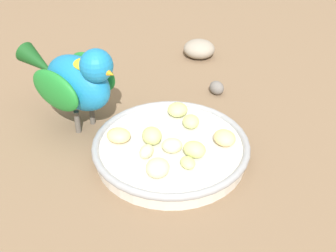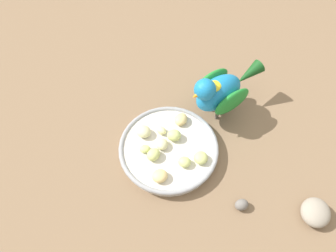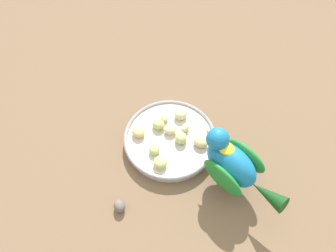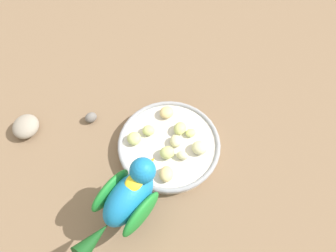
{
  "view_description": "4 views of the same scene",
  "coord_description": "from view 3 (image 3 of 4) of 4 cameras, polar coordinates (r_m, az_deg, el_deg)",
  "views": [
    {
      "loc": [
        0.23,
        -0.46,
        0.44
      ],
      "look_at": [
        -0.01,
        0.02,
        0.06
      ],
      "focal_mm": 48.6,
      "sensor_mm": 36.0,
      "label": 1
    },
    {
      "loc": [
        0.25,
        0.27,
        0.68
      ],
      "look_at": [
        -0.04,
        0.0,
        0.06
      ],
      "focal_mm": 33.52,
      "sensor_mm": 36.0,
      "label": 2
    },
    {
      "loc": [
        -0.24,
        0.35,
        0.65
      ],
      "look_at": [
        -0.01,
        0.03,
        0.07
      ],
      "focal_mm": 30.98,
      "sensor_mm": 36.0,
      "label": 3
    },
    {
      "loc": [
        -0.34,
        -0.12,
        0.7
      ],
      "look_at": [
        0.01,
        0.04,
        0.05
      ],
      "focal_mm": 35.41,
      "sensor_mm": 36.0,
      "label": 4
    }
  ],
  "objects": [
    {
      "name": "pebble_0",
      "position": [
        0.68,
        -9.54,
        -15.27
      ],
      "size": [
        0.04,
        0.04,
        0.03
      ],
      "primitive_type": "ellipsoid",
      "rotation": [
        0.0,
        0.0,
        5.79
      ],
      "color": "slate",
      "rests_on": "ground_plane"
    },
    {
      "name": "apple_piece_7",
      "position": [
        0.71,
        -2.72,
        -4.62
      ],
      "size": [
        0.04,
        0.04,
        0.02
      ],
      "primitive_type": "ellipsoid",
      "rotation": [
        0.0,
        0.0,
        2.02
      ],
      "color": "#C6D17A",
      "rests_on": "feeding_bowl"
    },
    {
      "name": "parrot",
      "position": [
        0.64,
        12.64,
        -7.29
      ],
      "size": [
        0.22,
        0.12,
        0.15
      ],
      "rotation": [
        0.0,
        0.0,
        -0.21
      ],
      "color": "#59544C",
      "rests_on": "ground_plane"
    },
    {
      "name": "apple_piece_5",
      "position": [
        0.74,
        -5.83,
        -1.14
      ],
      "size": [
        0.05,
        0.04,
        0.02
      ],
      "primitive_type": "ellipsoid",
      "rotation": [
        0.0,
        0.0,
        5.76
      ],
      "color": "#E5C67F",
      "rests_on": "feeding_bowl"
    },
    {
      "name": "feeding_bowl",
      "position": [
        0.74,
        0.38,
        -2.54
      ],
      "size": [
        0.24,
        0.24,
        0.03
      ],
      "color": "beige",
      "rests_on": "ground_plane"
    },
    {
      "name": "apple_piece_3",
      "position": [
        0.74,
        3.39,
        -0.35
      ],
      "size": [
        0.02,
        0.03,
        0.02
      ],
      "primitive_type": "ellipsoid",
      "rotation": [
        0.0,
        0.0,
        4.76
      ],
      "color": "beige",
      "rests_on": "feeding_bowl"
    },
    {
      "name": "apple_piece_8",
      "position": [
        0.77,
        2.22,
        2.53
      ],
      "size": [
        0.04,
        0.04,
        0.02
      ],
      "primitive_type": "ellipsoid",
      "rotation": [
        0.0,
        0.0,
        4.84
      ],
      "color": "beige",
      "rests_on": "feeding_bowl"
    },
    {
      "name": "apple_piece_9",
      "position": [
        0.74,
        -1.88,
        0.32
      ],
      "size": [
        0.03,
        0.03,
        0.02
      ],
      "primitive_type": "ellipsoid",
      "rotation": [
        0.0,
        0.0,
        6.28
      ],
      "color": "#C6D17A",
      "rests_on": "feeding_bowl"
    },
    {
      "name": "apple_piece_1",
      "position": [
        0.72,
        2.56,
        -2.32
      ],
      "size": [
        0.04,
        0.04,
        0.02
      ],
      "primitive_type": "ellipsoid",
      "rotation": [
        0.0,
        0.0,
        5.45
      ],
      "color": "#C6D17A",
      "rests_on": "feeding_bowl"
    },
    {
      "name": "apple_piece_2",
      "position": [
        0.76,
        -0.78,
        1.55
      ],
      "size": [
        0.03,
        0.03,
        0.01
      ],
      "primitive_type": "ellipsoid",
      "rotation": [
        0.0,
        0.0,
        2.52
      ],
      "color": "#C6D17A",
      "rests_on": "feeding_bowl"
    },
    {
      "name": "ground_plane",
      "position": [
        0.77,
        0.7,
        -1.23
      ],
      "size": [
        4.0,
        4.0,
        0.0
      ],
      "primitive_type": "plane",
      "color": "#7A6047"
    },
    {
      "name": "apple_piece_6",
      "position": [
        0.74,
        0.44,
        -0.78
      ],
      "size": [
        0.04,
        0.04,
        0.02
      ],
      "primitive_type": "ellipsoid",
      "rotation": [
        0.0,
        0.0,
        3.64
      ],
      "color": "beige",
      "rests_on": "feeding_bowl"
    },
    {
      "name": "apple_piece_0",
      "position": [
        0.69,
        -1.54,
        -7.2
      ],
      "size": [
        0.04,
        0.04,
        0.02
      ],
      "primitive_type": "ellipsoid",
      "rotation": [
        0.0,
        0.0,
        3.3
      ],
      "color": "#C6D17A",
      "rests_on": "feeding_bowl"
    },
    {
      "name": "apple_piece_4",
      "position": [
        0.72,
        6.3,
        -3.4
      ],
      "size": [
        0.04,
        0.04,
        0.02
      ],
      "primitive_type": "ellipsoid",
      "rotation": [
        0.0,
        0.0,
        3.38
      ],
      "color": "#E5C67F",
      "rests_on": "feeding_bowl"
    }
  ]
}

